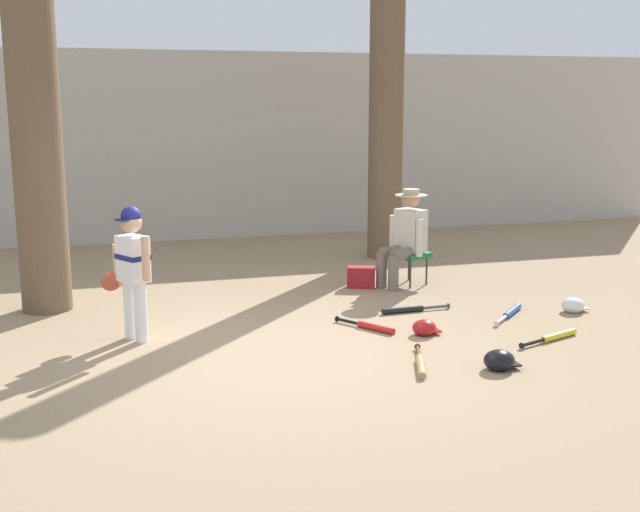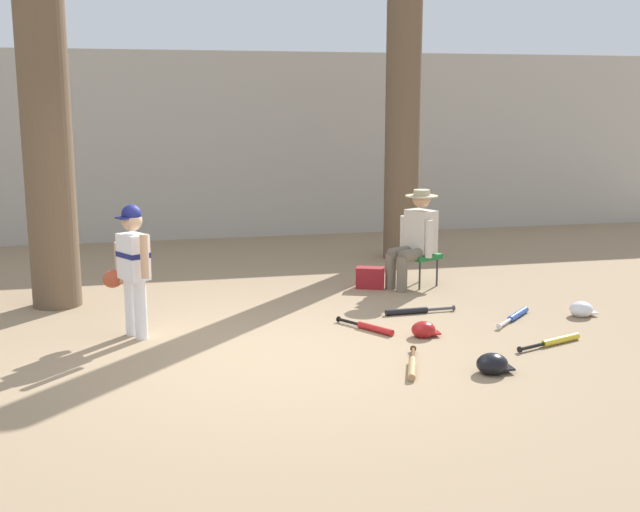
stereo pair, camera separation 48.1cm
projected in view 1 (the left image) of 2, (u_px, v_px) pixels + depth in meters
ground_plane at (268, 357)px, 7.20m from camera, size 60.00×60.00×0.00m
concrete_back_wall at (179, 146)px, 13.01m from camera, size 18.00×0.36×3.05m
tree_near_player at (35, 124)px, 8.43m from camera, size 0.72×0.72×4.72m
tree_behind_spectator at (386, 102)px, 11.32m from camera, size 0.67×0.67×5.12m
young_ballplayer at (132, 265)px, 7.56m from camera, size 0.50×0.53×1.31m
folding_stool at (410, 256)px, 9.94m from camera, size 0.53×0.53×0.41m
seated_spectator at (405, 235)px, 9.83m from camera, size 0.67×0.55×1.20m
handbag_beside_stool at (361, 277)px, 9.82m from camera, size 0.38×0.29×0.26m
bat_red_barrel at (371, 327)px, 8.03m from camera, size 0.45×0.65×0.07m
bat_wood_tan at (420, 364)px, 6.90m from camera, size 0.34×0.78×0.07m
bat_black_composite at (408, 309)px, 8.69m from camera, size 0.81×0.10×0.07m
bat_yellow_trainer at (555, 337)px, 7.70m from camera, size 0.77×0.33×0.07m
bat_blue_youth at (511, 312)px, 8.57m from camera, size 0.63×0.60×0.07m
batting_helmet_black at (499, 361)px, 6.85m from camera, size 0.32×0.25×0.19m
batting_helmet_red at (424, 328)px, 7.86m from camera, size 0.28×0.22×0.16m
batting_helmet_white at (573, 305)px, 8.70m from camera, size 0.30×0.23×0.17m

